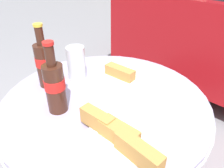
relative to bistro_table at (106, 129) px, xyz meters
The scene contains 6 objects.
bistro_table is the anchor object (origin of this frame).
cola_bottle_left 0.31m from the bistro_table, 116.26° to the right, with size 0.07×0.07×0.26m.
cola_bottle_right 0.37m from the bistro_table, 160.32° to the right, with size 0.07×0.07×0.26m.
drinking_glass 0.31m from the bistro_table, behind, with size 0.08×0.08×0.14m.
lunch_plate_near 0.24m from the bistro_table, 110.30° to the left, with size 0.21×0.21×0.06m.
lunch_plate_far 0.30m from the bistro_table, 35.97° to the right, with size 0.30×0.21×0.07m.
Camera 1 is at (0.48, -0.48, 1.24)m, focal length 35.00 mm.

